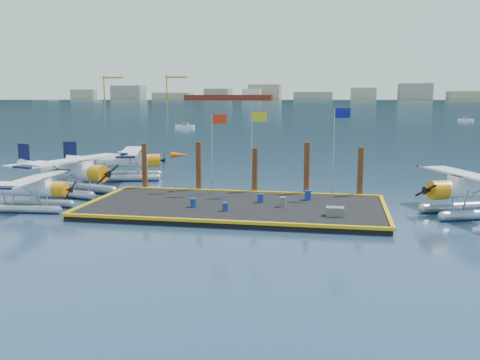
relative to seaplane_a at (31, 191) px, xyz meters
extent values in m
plane|color=#19344D|center=(13.82, 2.39, -1.31)|extent=(4000.00, 4000.00, 0.00)
cube|color=black|center=(13.82, 2.39, -1.11)|extent=(20.00, 10.00, 0.40)
cube|color=black|center=(13.82, 1102.39, -1.36)|extent=(3000.00, 500.00, 0.30)
cube|color=#5D110D|center=(-166.18, 862.39, 2.69)|extent=(150.00, 22.00, 10.00)
cube|color=silver|center=(-126.18, 862.39, 11.69)|extent=(30.00, 16.00, 12.00)
cylinder|color=#D0970C|center=(-406.18, 897.39, 20.69)|extent=(2.40, 2.40, 44.00)
cylinder|color=#D0970C|center=(-286.18, 897.39, 20.69)|extent=(2.40, 2.40, 44.00)
cube|color=black|center=(13.82, 1402.39, 118.69)|extent=(2200.00, 500.00, 240.00)
cone|color=black|center=(-336.18, 1502.39, -1.31)|extent=(1400.00, 1400.00, 520.00)
cone|color=black|center=(-36.18, 1552.39, -1.31)|extent=(1300.00, 1300.00, 430.00)
cone|color=black|center=(363.82, 1452.39, -1.31)|extent=(1100.00, 1100.00, 360.00)
cylinder|color=#9B9FA9|center=(-0.42, 0.95, -1.05)|extent=(5.52, 0.89, 0.53)
cylinder|color=#9B9FA9|center=(-0.29, -1.00, -1.05)|extent=(5.52, 0.89, 0.53)
cylinder|color=silver|center=(-0.18, -0.01, 0.15)|extent=(4.17, 1.24, 0.97)
cube|color=silver|center=(0.35, 0.02, 0.46)|extent=(2.01, 1.10, 0.80)
cube|color=black|center=(0.61, 0.04, 0.64)|extent=(1.30, 1.01, 0.49)
cylinder|color=orange|center=(2.12, 0.14, 0.15)|extent=(0.95, 1.08, 1.03)
cube|color=black|center=(2.87, 0.19, 0.15)|extent=(0.18, 1.97, 0.99)
cube|color=silver|center=(0.35, 0.02, 0.90)|extent=(1.85, 8.04, 0.11)
cube|color=#0A0C34|center=(0.10, 3.82, 0.90)|extent=(1.38, 0.88, 0.12)
cube|color=#0A0C34|center=(0.60, -3.78, 0.90)|extent=(1.38, 0.88, 0.12)
cylinder|color=#9B9FA9|center=(-0.13, 7.33, -0.98)|extent=(6.83, 2.67, 0.67)
cylinder|color=#9B9FA9|center=(-0.85, 4.97, -0.98)|extent=(6.83, 2.67, 0.67)
cylinder|color=silver|center=(-0.28, 6.08, 0.54)|extent=(5.34, 2.70, 1.23)
cube|color=silver|center=(0.37, 5.89, 0.93)|extent=(2.72, 1.90, 1.01)
cube|color=black|center=(0.69, 5.79, 1.15)|extent=(1.84, 1.58, 0.62)
cylinder|color=orange|center=(2.51, 5.23, 0.54)|extent=(1.45, 1.57, 1.30)
cube|color=black|center=(3.42, 4.95, 0.54)|extent=(0.79, 2.40, 1.26)
cube|color=silver|center=(0.37, 5.89, 1.49)|extent=(4.55, 10.13, 0.13)
cube|color=#0A0C34|center=(1.77, 10.49, 1.49)|extent=(1.90, 1.45, 0.15)
cube|color=#0A0C34|center=(-1.04, 1.28, 1.49)|extent=(1.90, 1.45, 0.15)
cube|color=#0A0C34|center=(-5.20, 7.59, 1.54)|extent=(1.22, 0.49, 1.90)
cube|color=silver|center=(-5.09, 7.56, 0.82)|extent=(2.08, 3.93, 0.11)
cylinder|color=#9B9FA9|center=(0.50, 14.94, -0.99)|extent=(6.49, 2.49, 0.64)
cylinder|color=#9B9FA9|center=(1.16, 12.70, -0.99)|extent=(6.49, 2.49, 0.64)
cylinder|color=silver|center=(1.03, 13.88, 0.44)|extent=(5.06, 2.53, 1.17)
cube|color=silver|center=(1.64, 14.07, 0.81)|extent=(2.57, 1.79, 0.96)
cube|color=black|center=(1.95, 14.16, 1.02)|extent=(1.74, 1.49, 0.58)
cylinder|color=orange|center=(3.68, 14.67, 0.44)|extent=(1.37, 1.48, 1.23)
cube|color=black|center=(4.54, 14.93, 0.44)|extent=(0.74, 2.28, 1.19)
cube|color=silver|center=(1.64, 14.07, 1.34)|extent=(4.26, 9.61, 0.13)
cube|color=#0A0C34|center=(0.34, 18.44, 1.34)|extent=(1.80, 1.37, 0.14)
cube|color=#0A0C34|center=(2.95, 9.69, 1.34)|extent=(1.80, 1.37, 0.14)
cube|color=#0A0C34|center=(-3.64, 12.49, 1.39)|extent=(1.16, 0.46, 1.80)
cube|color=silver|center=(-3.54, 12.52, 0.70)|extent=(1.95, 3.73, 0.11)
cylinder|color=#9B9FA9|center=(29.39, 5.05, -0.99)|extent=(6.39, 3.11, 0.64)
cylinder|color=silver|center=(29.63, 3.88, 0.45)|extent=(5.05, 2.97, 1.18)
cube|color=silver|center=(29.04, 3.64, 0.83)|extent=(2.63, 1.98, 0.96)
cube|color=black|center=(28.74, 3.52, 1.04)|extent=(1.81, 1.61, 0.59)
cylinder|color=orange|center=(27.06, 2.83, 0.45)|extent=(1.46, 1.55, 1.24)
cube|color=black|center=(26.22, 2.48, 0.45)|extent=(0.96, 2.23, 1.20)
cube|color=silver|center=(29.04, 3.64, 1.36)|extent=(5.13, 9.53, 0.13)
cube|color=#0A0C34|center=(27.30, 7.90, 1.36)|extent=(1.85, 1.50, 0.14)
cylinder|color=navy|center=(13.57, 0.34, -0.64)|extent=(0.39, 0.39, 0.55)
cylinder|color=#5A5B5F|center=(17.08, 2.33, -0.58)|extent=(0.47, 0.47, 0.66)
cylinder|color=navy|center=(11.22, 1.12, -0.62)|extent=(0.42, 0.42, 0.59)
cylinder|color=navy|center=(18.60, 5.02, -0.57)|extent=(0.48, 0.48, 0.67)
cylinder|color=navy|center=(15.40, 3.54, -0.61)|extent=(0.43, 0.43, 0.60)
cube|color=#5A5B5F|center=(20.56, 0.17, -0.64)|extent=(1.10, 0.73, 0.55)
cylinder|color=#94949C|center=(11.32, 6.19, 2.09)|extent=(0.08, 0.08, 6.00)
cube|color=red|center=(11.87, 6.19, 4.74)|extent=(1.10, 0.03, 0.70)
cylinder|color=#94949C|center=(14.32, 6.19, 2.19)|extent=(0.08, 0.08, 6.20)
cube|color=gold|center=(14.87, 6.19, 4.94)|extent=(1.10, 0.03, 0.70)
cylinder|color=#94949C|center=(20.32, 6.19, 2.34)|extent=(0.08, 0.08, 6.50)
cube|color=navy|center=(20.87, 6.19, 5.24)|extent=(1.10, 0.03, 0.70)
cylinder|color=#94949C|center=(8.32, 6.19, 0.59)|extent=(0.07, 0.07, 3.00)
cone|color=#D6540B|center=(8.82, 6.19, 1.99)|extent=(1.40, 0.44, 0.44)
cylinder|color=#432813|center=(5.32, 7.79, 0.69)|extent=(0.44, 0.44, 4.00)
cylinder|color=#432813|center=(9.82, 7.79, 0.79)|extent=(0.44, 0.44, 4.20)
cylinder|color=#432813|center=(14.32, 7.79, 0.59)|extent=(0.44, 0.44, 3.80)
cylinder|color=#432813|center=(18.32, 7.79, 0.84)|extent=(0.44, 0.44, 4.30)
cylinder|color=#432813|center=(22.32, 7.79, 0.69)|extent=(0.44, 0.44, 4.00)
camera|label=1|loc=(20.70, -32.74, 6.47)|focal=40.00mm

